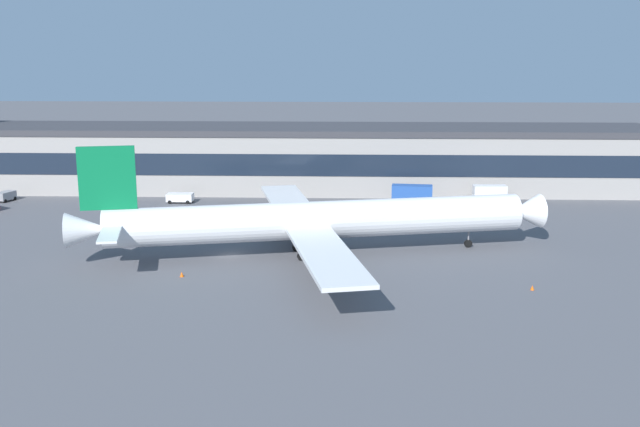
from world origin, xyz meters
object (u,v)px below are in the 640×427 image
Objects in this scene: pushback_tractor at (181,197)px; traffic_cone_1 at (182,274)px; traffic_cone_0 at (532,288)px; baggage_tug at (5,196)px; stair_truck at (489,194)px; airliner at (312,220)px; follow_me_car at (115,198)px; catering_truck at (411,195)px.

traffic_cone_1 is (10.11, -45.44, -0.72)m from pushback_tractor.
baggage_tug is at bearing 150.23° from traffic_cone_0.
traffic_cone_1 is (-42.85, 3.75, 0.04)m from traffic_cone_0.
airliner is at bearing -131.12° from stair_truck.
airliner is at bearing 151.96° from traffic_cone_0.
pushback_tractor is at bearing 102.55° from traffic_cone_1.
follow_me_car is 1.10× the size of baggage_tug.
traffic_cone_0 is (26.86, -14.31, -4.67)m from airliner.
stair_truck is (57.01, 0.51, 0.93)m from pushback_tractor.
airliner reaches higher than traffic_cone_0.
follow_me_car is (-54.26, 1.55, -1.20)m from catering_truck.
traffic_cone_0 is 43.02m from traffic_cone_1.
pushback_tractor is 33.11m from baggage_tug.
traffic_cone_1 is (43.22, -45.49, -0.75)m from baggage_tug.
baggage_tug is (-90.11, -0.46, -0.89)m from stair_truck.
pushback_tractor is 72.29m from traffic_cone_0.
airliner is at bearing -117.21° from catering_truck.
traffic_cone_1 is at bearing 175.00° from traffic_cone_0.
catering_truck is 53.31m from traffic_cone_1.
catering_truck reaches higher than follow_me_car.
pushback_tractor is 46.56m from traffic_cone_1.
baggage_tug is at bearing 133.53° from traffic_cone_1.
baggage_tug reaches higher than pushback_tractor.
stair_truck is at bearing 44.42° from traffic_cone_1.
airliner reaches higher than follow_me_car.
catering_truck reaches higher than traffic_cone_0.
catering_truck is 11.24× the size of traffic_cone_1.
stair_truck is 1.51× the size of baggage_tug.
airliner is at bearing 33.43° from traffic_cone_1.
catering_truck is 1.84× the size of baggage_tug.
airliner is 99.47× the size of traffic_cone_1.
follow_me_car is at bearing -172.54° from pushback_tractor.
traffic_cone_0 is at bearing -28.04° from airliner.
traffic_cone_0 is (86.07, -49.24, -0.79)m from baggage_tug.
traffic_cone_0 is at bearing -36.34° from follow_me_car.
catering_truck is at bearing 62.79° from airliner.
follow_me_car and baggage_tug have the same top height.
follow_me_car reaches higher than traffic_cone_1.
traffic_cone_0 is at bearing -42.89° from pushback_tractor.
traffic_cone_1 is at bearing -63.46° from follow_me_car.
catering_truck reaches higher than baggage_tug.
pushback_tractor is at bearing -179.49° from stair_truck.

